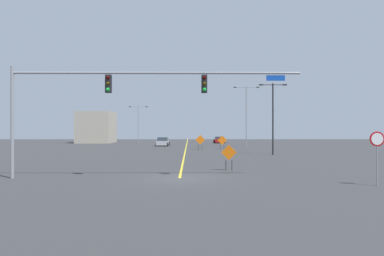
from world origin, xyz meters
TOP-DOWN VIEW (x-y plane):
  - ground at (0.00, 0.00)m, footprint 145.69×145.69m
  - road_centre_stripe at (0.00, 40.47)m, footprint 0.16×80.94m
  - traffic_signal_assembly at (-3.77, -0.01)m, footprint 17.02×0.44m
  - stop_sign at (10.11, -2.79)m, footprint 0.76×0.07m
  - street_lamp_mid_left at (9.57, 33.18)m, footprint 4.08×0.24m
  - street_lamp_far_left at (-9.86, 48.09)m, footprint 3.81×0.24m
  - street_lamp_far_right at (9.86, 17.44)m, footprint 3.09×0.24m
  - construction_sign_left_lane at (3.32, 3.54)m, footprint 1.08×0.10m
  - construction_sign_median_far at (5.21, 27.89)m, footprint 1.33×0.23m
  - construction_sign_left_shoulder at (2.03, 26.43)m, footprint 1.33×0.21m
  - car_red_far at (6.58, 48.31)m, footprint 2.17×3.87m
  - car_silver_distant at (-4.01, 37.06)m, footprint 2.16×4.01m
  - roadside_building_west at (-18.79, 49.65)m, footprint 6.71×7.68m

SIDE VIEW (x-z plane):
  - ground at x=0.00m, z-range 0.00..0.00m
  - road_centre_stripe at x=0.00m, z-range 0.00..0.01m
  - car_red_far at x=6.58m, z-range -0.04..1.27m
  - car_silver_distant at x=-4.01m, z-range -0.06..1.41m
  - construction_sign_left_lane at x=3.32m, z-range 0.24..2.04m
  - construction_sign_median_far at x=5.21m, z-range 0.23..2.17m
  - construction_sign_left_shoulder at x=2.03m, z-range 0.26..2.31m
  - stop_sign at x=10.11m, z-range 0.56..3.33m
  - roadside_building_west at x=-18.79m, z-range 0.00..6.40m
  - street_lamp_far_left at x=-9.86m, z-range 0.76..8.28m
  - street_lamp_far_right at x=9.86m, z-range 0.71..8.67m
  - traffic_signal_assembly at x=-3.77m, z-range 1.84..8.42m
  - street_lamp_mid_left at x=9.57m, z-range 0.82..10.46m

